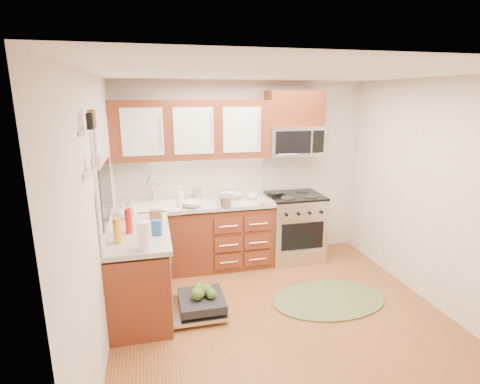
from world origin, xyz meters
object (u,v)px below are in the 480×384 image
object	(u,v)px
dishwasher	(198,305)
sink	(156,215)
rug	(329,299)
cutting_board	(266,202)
skillet	(275,193)
bowl_a	(232,196)
stock_pot	(225,201)
upper_cabinets	(192,130)
microwave	(294,141)
cup	(252,196)
paper_towel_roll	(145,236)
bowl_b	(193,204)
range	(294,227)

from	to	relation	value
dishwasher	sink	bearing A→B (deg)	109.20
rug	cutting_board	xyz separation A→B (m)	(-0.47, 1.01, 0.92)
skillet	bowl_a	size ratio (longest dim) A/B	0.80
stock_pot	skillet	bearing A→B (deg)	19.72
skillet	stock_pot	distance (m)	0.81
sink	skillet	bearing A→B (deg)	2.59
upper_cabinets	microwave	world-z (taller)	upper_cabinets
rug	stock_pot	distance (m)	1.74
skillet	cutting_board	size ratio (longest dim) A/B	0.92
stock_pot	cup	xyz separation A→B (m)	(0.42, 0.22, -0.02)
bowl_a	dishwasher	bearing A→B (deg)	-117.56
stock_pot	microwave	bearing A→B (deg)	17.51
skillet	bowl_a	world-z (taller)	bowl_a
stock_pot	cutting_board	size ratio (longest dim) A/B	0.89
sink	paper_towel_roll	distance (m)	1.46
rug	cutting_board	bearing A→B (deg)	115.01
skillet	cutting_board	xyz separation A→B (m)	(-0.22, -0.27, -0.04)
sink	rug	xyz separation A→B (m)	(1.90, -1.21, -0.79)
sink	dishwasher	bearing A→B (deg)	-70.80
bowl_a	cup	size ratio (longest dim) A/B	2.23
dishwasher	rug	bearing A→B (deg)	-3.53
upper_cabinets	bowl_b	xyz separation A→B (m)	(-0.06, -0.32, -0.91)
cutting_board	upper_cabinets	bearing A→B (deg)	158.58
dishwasher	cutting_board	world-z (taller)	cutting_board
stock_pot	bowl_b	size ratio (longest dim) A/B	0.91
cup	skillet	bearing A→B (deg)	9.66
cutting_board	cup	bearing A→B (deg)	120.38
bowl_b	range	bearing A→B (deg)	7.02
cutting_board	cup	size ratio (longest dim) A/B	1.94
skillet	microwave	bearing A→B (deg)	11.20
range	microwave	bearing A→B (deg)	90.00
range	stock_pot	world-z (taller)	stock_pot
rug	skillet	size ratio (longest dim) A/B	5.88
rug	cup	bearing A→B (deg)	115.99
upper_cabinets	rug	world-z (taller)	upper_cabinets
microwave	paper_towel_roll	xyz separation A→B (m)	(-2.04, -1.56, -0.64)
stock_pot	cutting_board	xyz separation A→B (m)	(0.55, 0.00, -0.06)
sink	stock_pot	distance (m)	0.93
dishwasher	cutting_board	size ratio (longest dim) A/B	2.81
cutting_board	range	bearing A→B (deg)	22.78
rug	paper_towel_roll	xyz separation A→B (m)	(-2.02, -0.22, 1.05)
upper_cabinets	sink	size ratio (longest dim) A/B	3.31
cutting_board	bowl_b	xyz separation A→B (m)	(-0.96, 0.03, 0.03)
bowl_b	upper_cabinets	bearing A→B (deg)	79.93
sink	bowl_b	size ratio (longest dim) A/B	2.55
rug	paper_towel_roll	world-z (taller)	paper_towel_roll
dishwasher	cutting_board	xyz separation A→B (m)	(1.04, 0.92, 0.83)
dishwasher	bowl_a	world-z (taller)	bowl_a
microwave	cutting_board	bearing A→B (deg)	-146.58
sink	cup	xyz separation A→B (m)	(1.30, 0.02, 0.18)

